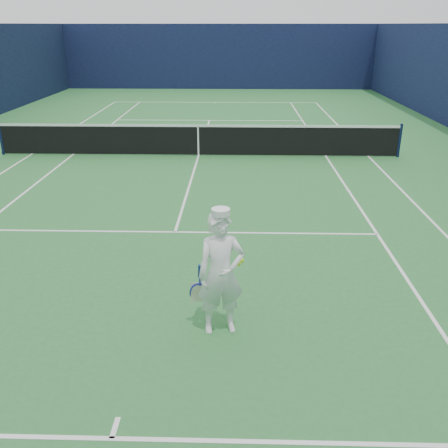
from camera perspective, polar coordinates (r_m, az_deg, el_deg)
ground at (r=16.32m, az=-2.93°, el=7.80°), size 80.00×80.00×0.00m
court_markings at (r=16.32m, az=-2.93°, el=7.81°), size 11.03×23.83×0.01m
windscreen_fence at (r=15.95m, az=-3.07°, el=14.78°), size 20.12×36.12×4.00m
tennis_net at (r=16.19m, az=-2.96°, el=9.70°), size 12.88×0.09×1.07m
tennis_player at (r=6.67m, az=-0.37°, el=-5.68°), size 0.82×0.53×1.79m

